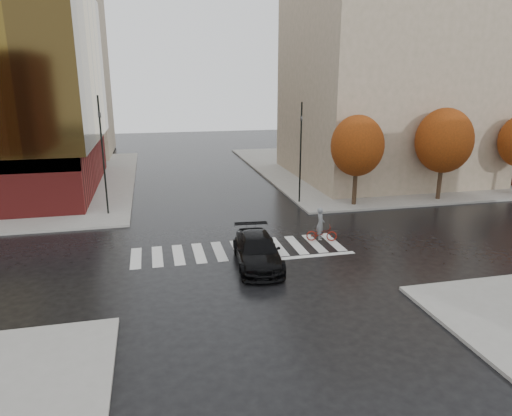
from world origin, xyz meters
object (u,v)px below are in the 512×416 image
(sedan, at_px, (257,251))
(traffic_light_ne, at_px, (301,146))
(fire_hydrant, at_px, (70,209))
(cyclist, at_px, (321,230))
(traffic_light_nw, at_px, (102,147))

(sedan, bearing_deg, traffic_light_ne, 66.67)
(fire_hydrant, bearing_deg, traffic_light_ne, -0.65)
(traffic_light_ne, xyz_separation_m, fire_hydrant, (-16.30, 0.19, -3.77))
(cyclist, bearing_deg, sedan, 136.58)
(sedan, bearing_deg, fire_hydrant, 138.61)
(fire_hydrant, bearing_deg, cyclist, -29.29)
(sedan, relative_size, cyclist, 2.64)
(sedan, bearing_deg, traffic_light_nw, 131.45)
(cyclist, relative_size, traffic_light_nw, 0.25)
(traffic_light_nw, bearing_deg, cyclist, 44.43)
(traffic_light_nw, bearing_deg, traffic_light_ne, 77.81)
(traffic_light_nw, height_order, traffic_light_ne, traffic_light_nw)
(sedan, relative_size, traffic_light_ne, 0.72)
(sedan, distance_m, traffic_light_ne, 12.77)
(cyclist, distance_m, traffic_light_ne, 9.06)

